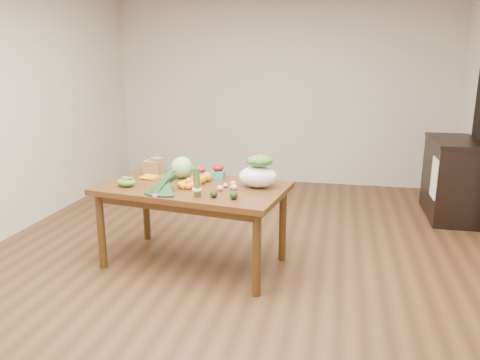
% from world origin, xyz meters
% --- Properties ---
extents(floor, '(6.00, 6.00, 0.00)m').
position_xyz_m(floor, '(0.00, 0.00, 0.00)').
color(floor, brown).
rests_on(floor, ground).
extents(room_walls, '(5.02, 6.02, 2.70)m').
position_xyz_m(room_walls, '(0.00, 0.00, 1.35)').
color(room_walls, beige).
rests_on(room_walls, floor).
extents(dining_table, '(1.75, 1.15, 0.75)m').
position_xyz_m(dining_table, '(-0.36, -0.18, 0.38)').
color(dining_table, '#573014').
rests_on(dining_table, floor).
extents(cabinet, '(0.52, 1.02, 0.94)m').
position_xyz_m(cabinet, '(2.22, 1.75, 0.47)').
color(cabinet, black).
rests_on(cabinet, floor).
extents(dish_towel, '(0.02, 0.28, 0.45)m').
position_xyz_m(dish_towel, '(1.96, 1.40, 0.55)').
color(dish_towel, white).
rests_on(dish_towel, cabinet).
extents(paper_bag, '(0.25, 0.22, 0.16)m').
position_xyz_m(paper_bag, '(-0.88, 0.16, 0.83)').
color(paper_bag, olive).
rests_on(paper_bag, dining_table).
extents(cabbage, '(0.20, 0.20, 0.20)m').
position_xyz_m(cabbage, '(-0.55, 0.07, 0.85)').
color(cabbage, '#9FD77C').
rests_on(cabbage, dining_table).
extents(strawberry_basket_a, '(0.11, 0.11, 0.09)m').
position_xyz_m(strawberry_basket_a, '(-0.37, 0.09, 0.79)').
color(strawberry_basket_a, red).
rests_on(strawberry_basket_a, dining_table).
extents(strawberry_basket_b, '(0.13, 0.13, 0.11)m').
position_xyz_m(strawberry_basket_b, '(-0.21, 0.12, 0.80)').
color(strawberry_basket_b, '#BB0C10').
rests_on(strawberry_basket_b, dining_table).
extents(orange_a, '(0.09, 0.09, 0.09)m').
position_xyz_m(orange_a, '(-0.36, -0.12, 0.79)').
color(orange_a, '#E8500E').
rests_on(orange_a, dining_table).
extents(orange_b, '(0.09, 0.09, 0.09)m').
position_xyz_m(orange_b, '(-0.27, -0.01, 0.79)').
color(orange_b, orange).
rests_on(orange_b, dining_table).
extents(orange_c, '(0.08, 0.08, 0.08)m').
position_xyz_m(orange_c, '(-0.30, -0.10, 0.79)').
color(orange_c, orange).
rests_on(orange_c, dining_table).
extents(mandarin_cluster, '(0.21, 0.21, 0.09)m').
position_xyz_m(mandarin_cluster, '(-0.37, -0.25, 0.80)').
color(mandarin_cluster, '#FF9B0F').
rests_on(mandarin_cluster, dining_table).
extents(carrots, '(0.25, 0.22, 0.03)m').
position_xyz_m(carrots, '(-0.82, -0.02, 0.76)').
color(carrots, '#FFA015').
rests_on(carrots, dining_table).
extents(snap_pea_bag, '(0.17, 0.13, 0.08)m').
position_xyz_m(snap_pea_bag, '(-0.93, -0.33, 0.79)').
color(snap_pea_bag, '#449632').
rests_on(snap_pea_bag, dining_table).
extents(kale_bunch, '(0.38, 0.44, 0.16)m').
position_xyz_m(kale_bunch, '(-0.54, -0.49, 0.83)').
color(kale_bunch, black).
rests_on(kale_bunch, dining_table).
extents(asparagus_bundle, '(0.10, 0.13, 0.26)m').
position_xyz_m(asparagus_bundle, '(-0.22, -0.50, 0.88)').
color(asparagus_bundle, '#557A38').
rests_on(asparagus_bundle, dining_table).
extents(potato_a, '(0.05, 0.04, 0.04)m').
position_xyz_m(potato_a, '(-0.06, -0.18, 0.77)').
color(potato_a, tan).
rests_on(potato_a, dining_table).
extents(potato_b, '(0.06, 0.05, 0.05)m').
position_xyz_m(potato_b, '(-0.08, -0.30, 0.78)').
color(potato_b, tan).
rests_on(potato_b, dining_table).
extents(potato_c, '(0.06, 0.05, 0.05)m').
position_xyz_m(potato_c, '(0.03, -0.24, 0.77)').
color(potato_c, '#D8CC7C').
rests_on(potato_c, dining_table).
extents(potato_d, '(0.06, 0.05, 0.05)m').
position_xyz_m(potato_d, '(-0.01, -0.12, 0.77)').
color(potato_d, tan).
rests_on(potato_d, dining_table).
extents(potato_e, '(0.05, 0.05, 0.05)m').
position_xyz_m(potato_e, '(0.02, -0.23, 0.77)').
color(potato_e, tan).
rests_on(potato_e, dining_table).
extents(avocado_a, '(0.09, 0.11, 0.06)m').
position_xyz_m(avocado_a, '(-0.09, -0.49, 0.78)').
color(avocado_a, black).
rests_on(avocado_a, dining_table).
extents(avocado_b, '(0.09, 0.12, 0.07)m').
position_xyz_m(avocado_b, '(0.08, -0.50, 0.78)').
color(avocado_b, black).
rests_on(avocado_b, dining_table).
extents(salad_bag, '(0.37, 0.30, 0.26)m').
position_xyz_m(salad_bag, '(0.21, -0.10, 0.88)').
color(salad_bag, white).
rests_on(salad_bag, dining_table).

